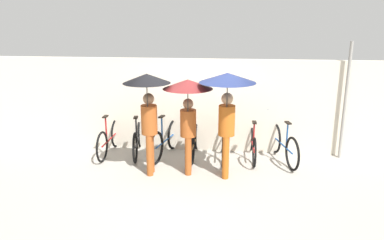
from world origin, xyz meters
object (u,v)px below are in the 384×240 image
Objects in this scene: parked_bicycle_3 at (194,141)px; pedestrian_center at (188,101)px; parked_bicycle_0 at (109,139)px; parked_bicycle_2 at (165,140)px; parked_bicycle_1 at (138,139)px; parked_bicycle_4 at (223,142)px; parked_bicycle_6 at (283,144)px; pedestrian_trailing at (227,95)px; pedestrian_leading at (148,99)px; parked_bicycle_5 at (253,143)px.

pedestrian_center is at bearing 179.17° from parked_bicycle_3.
parked_bicycle_2 is (1.32, -0.00, 0.02)m from parked_bicycle_0.
parked_bicycle_1 is 0.99× the size of parked_bicycle_2.
parked_bicycle_0 is 1.01× the size of parked_bicycle_3.
parked_bicycle_4 is at bearing -77.88° from parked_bicycle_2.
parked_bicycle_4 is 0.99× the size of parked_bicycle_6.
parked_bicycle_1 is 0.66m from parked_bicycle_2.
parked_bicycle_1 reaches higher than parked_bicycle_4.
parked_bicycle_2 is 2.20m from pedestrian_trailing.
pedestrian_leading is at bearing 98.37° from parked_bicycle_6.
parked_bicycle_3 is 0.97× the size of parked_bicycle_4.
parked_bicycle_4 is at bearing -90.20° from parked_bicycle_0.
parked_bicycle_1 is 0.88× the size of pedestrian_center.
pedestrian_leading is at bearing -132.83° from parked_bicycle_0.
pedestrian_leading is at bearing 146.59° from parked_bicycle_3.
parked_bicycle_1 reaches higher than parked_bicycle_2.
parked_bicycle_5 is at bearing -115.41° from pedestrian_trailing.
parked_bicycle_0 is 1.32m from parked_bicycle_2.
parked_bicycle_6 is at bearing -158.11° from pedestrian_center.
parked_bicycle_6 reaches higher than parked_bicycle_0.
parked_bicycle_1 is at bearing 89.61° from parked_bicycle_5.
parked_bicycle_2 is at bearing 87.81° from parked_bicycle_4.
parked_bicycle_6 reaches higher than parked_bicycle_5.
parked_bicycle_5 is 0.81× the size of pedestrian_leading.
pedestrian_center is 0.93× the size of pedestrian_trailing.
parked_bicycle_3 is at bearing -88.05° from parked_bicycle_0.
pedestrian_trailing is (-0.59, -1.19, 1.33)m from parked_bicycle_5.
parked_bicycle_4 is (2.64, -0.02, 0.01)m from parked_bicycle_0.
parked_bicycle_1 is 1.01× the size of parked_bicycle_4.
parked_bicycle_3 is 0.96× the size of parked_bicycle_6.
pedestrian_leading is (-2.10, -1.19, 1.23)m from parked_bicycle_5.
parked_bicycle_3 is at bearing -95.65° from pedestrian_center.
pedestrian_trailing is at bearing -115.81° from parked_bicycle_2.
parked_bicycle_0 is at bearing 85.39° from parked_bicycle_1.
parked_bicycle_0 is 0.82× the size of pedestrian_leading.
pedestrian_leading is at bearing 1.03° from pedestrian_trailing.
pedestrian_trailing is at bearing 118.00° from parked_bicycle_6.
parked_bicycle_6 reaches higher than parked_bicycle_4.
parked_bicycle_6 is at bearing -99.14° from parked_bicycle_1.
parked_bicycle_0 is at bearing -21.44° from pedestrian_trailing.
parked_bicycle_5 is at bearing -97.40° from parked_bicycle_1.
parked_bicycle_2 is 1.65m from pedestrian_center.
pedestrian_trailing is at bearing 167.53° from pedestrian_center.
pedestrian_leading is (0.54, -1.16, 1.22)m from parked_bicycle_1.
parked_bicycle_5 is 2.09m from pedestrian_center.
parked_bicycle_4 is (1.98, -0.06, 0.01)m from parked_bicycle_1.
parked_bicycle_5 is 0.79× the size of pedestrian_trailing.
parked_bicycle_0 is 0.86× the size of pedestrian_center.
parked_bicycle_6 is at bearing -99.10° from parked_bicycle_5.
parked_bicycle_2 is at bearing 91.22° from parked_bicycle_5.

